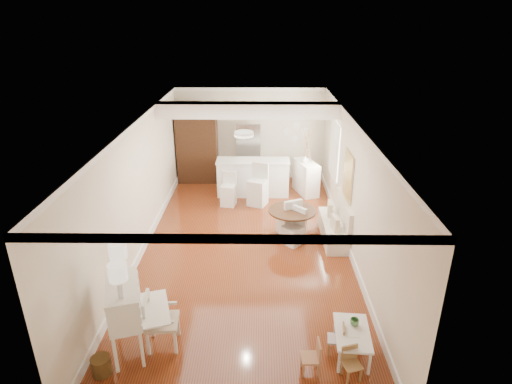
{
  "coord_description": "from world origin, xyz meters",
  "views": [
    {
      "loc": [
        0.32,
        -8.23,
        4.84
      ],
      "look_at": [
        0.22,
        0.3,
        1.24
      ],
      "focal_mm": 30.0,
      "sensor_mm": 36.0,
      "label": 1
    }
  ],
  "objects_px": {
    "wicker_basket": "(101,366)",
    "bar_stool_left": "(228,189)",
    "slip_chair_far": "(289,216)",
    "breakfast_counter": "(253,177)",
    "gustavian_armchair": "(162,321)",
    "bar_stool_right": "(258,185)",
    "slip_chair_near": "(293,226)",
    "kids_table": "(351,343)",
    "kids_chair_b": "(336,339)",
    "secretary_bureau": "(126,318)",
    "pantry_cabinet": "(197,145)",
    "sideboard": "(306,178)",
    "dining_table": "(292,224)",
    "fridge": "(260,153)",
    "kids_chair_a": "(310,357)",
    "kids_chair_c": "(352,364)"
  },
  "relations": [
    {
      "from": "slip_chair_near",
      "to": "slip_chair_far",
      "type": "xyz_separation_m",
      "value": [
        -0.08,
        0.47,
        0.04
      ]
    },
    {
      "from": "dining_table",
      "to": "slip_chair_near",
      "type": "relative_size",
      "value": 1.26
    },
    {
      "from": "kids_chair_b",
      "to": "fridge",
      "type": "height_order",
      "value": "fridge"
    },
    {
      "from": "kids_table",
      "to": "bar_stool_right",
      "type": "xyz_separation_m",
      "value": [
        -1.47,
        5.51,
        0.36
      ]
    },
    {
      "from": "slip_chair_far",
      "to": "pantry_cabinet",
      "type": "distance_m",
      "value": 4.35
    },
    {
      "from": "slip_chair_far",
      "to": "secretary_bureau",
      "type": "bearing_deg",
      "value": 31.1
    },
    {
      "from": "kids_chair_a",
      "to": "fridge",
      "type": "height_order",
      "value": "fridge"
    },
    {
      "from": "kids_table",
      "to": "breakfast_counter",
      "type": "distance_m",
      "value": 6.44
    },
    {
      "from": "kids_chair_b",
      "to": "slip_chair_near",
      "type": "distance_m",
      "value": 3.39
    },
    {
      "from": "gustavian_armchair",
      "to": "kids_chair_c",
      "type": "xyz_separation_m",
      "value": [
        2.81,
        -0.64,
        -0.2
      ]
    },
    {
      "from": "secretary_bureau",
      "to": "slip_chair_near",
      "type": "relative_size",
      "value": 1.4
    },
    {
      "from": "slip_chair_near",
      "to": "kids_table",
      "type": "bearing_deg",
      "value": -33.99
    },
    {
      "from": "wicker_basket",
      "to": "slip_chair_far",
      "type": "xyz_separation_m",
      "value": [
        2.95,
        4.3,
        0.32
      ]
    },
    {
      "from": "gustavian_armchair",
      "to": "breakfast_counter",
      "type": "height_order",
      "value": "breakfast_counter"
    },
    {
      "from": "dining_table",
      "to": "sideboard",
      "type": "distance_m",
      "value": 2.79
    },
    {
      "from": "secretary_bureau",
      "to": "wicker_basket",
      "type": "bearing_deg",
      "value": -136.33
    },
    {
      "from": "bar_stool_left",
      "to": "gustavian_armchair",
      "type": "bearing_deg",
      "value": -85.01
    },
    {
      "from": "slip_chair_far",
      "to": "breakfast_counter",
      "type": "bearing_deg",
      "value": -93.37
    },
    {
      "from": "slip_chair_far",
      "to": "breakfast_counter",
      "type": "height_order",
      "value": "breakfast_counter"
    },
    {
      "from": "secretary_bureau",
      "to": "wicker_basket",
      "type": "relative_size",
      "value": 4.22
    },
    {
      "from": "wicker_basket",
      "to": "pantry_cabinet",
      "type": "xyz_separation_m",
      "value": [
        0.37,
        7.73,
        1.01
      ]
    },
    {
      "from": "wicker_basket",
      "to": "slip_chair_far",
      "type": "relative_size",
      "value": 0.3
    },
    {
      "from": "breakfast_counter",
      "to": "secretary_bureau",
      "type": "bearing_deg",
      "value": -106.26
    },
    {
      "from": "kids_chair_a",
      "to": "pantry_cabinet",
      "type": "relative_size",
      "value": 0.24
    },
    {
      "from": "wicker_basket",
      "to": "dining_table",
      "type": "xyz_separation_m",
      "value": [
        3.0,
        4.05,
        0.22
      ]
    },
    {
      "from": "gustavian_armchair",
      "to": "sideboard",
      "type": "relative_size",
      "value": 0.93
    },
    {
      "from": "breakfast_counter",
      "to": "bar_stool_right",
      "type": "distance_m",
      "value": 0.73
    },
    {
      "from": "gustavian_armchair",
      "to": "wicker_basket",
      "type": "bearing_deg",
      "value": 122.76
    },
    {
      "from": "gustavian_armchair",
      "to": "bar_stool_right",
      "type": "distance_m",
      "value": 5.53
    },
    {
      "from": "slip_chair_far",
      "to": "sideboard",
      "type": "height_order",
      "value": "sideboard"
    },
    {
      "from": "secretary_bureau",
      "to": "bar_stool_left",
      "type": "distance_m",
      "value": 5.52
    },
    {
      "from": "dining_table",
      "to": "sideboard",
      "type": "height_order",
      "value": "sideboard"
    },
    {
      "from": "dining_table",
      "to": "breakfast_counter",
      "type": "xyz_separation_m",
      "value": [
        -0.93,
        2.6,
        0.15
      ]
    },
    {
      "from": "pantry_cabinet",
      "to": "sideboard",
      "type": "distance_m",
      "value": 3.42
    },
    {
      "from": "kids_chair_a",
      "to": "pantry_cabinet",
      "type": "bearing_deg",
      "value": -162.52
    },
    {
      "from": "secretary_bureau",
      "to": "breakfast_counter",
      "type": "distance_m",
      "value": 6.43
    },
    {
      "from": "bar_stool_right",
      "to": "pantry_cabinet",
      "type": "height_order",
      "value": "pantry_cabinet"
    },
    {
      "from": "wicker_basket",
      "to": "kids_chair_b",
      "type": "relative_size",
      "value": 0.56
    },
    {
      "from": "fridge",
      "to": "sideboard",
      "type": "distance_m",
      "value": 1.67
    },
    {
      "from": "gustavian_armchair",
      "to": "bar_stool_right",
      "type": "height_order",
      "value": "bar_stool_right"
    },
    {
      "from": "kids_chair_a",
      "to": "breakfast_counter",
      "type": "distance_m",
      "value": 6.67
    },
    {
      "from": "gustavian_armchair",
      "to": "bar_stool_left",
      "type": "height_order",
      "value": "bar_stool_left"
    },
    {
      "from": "wicker_basket",
      "to": "bar_stool_left",
      "type": "distance_m",
      "value": 6.06
    },
    {
      "from": "secretary_bureau",
      "to": "pantry_cabinet",
      "type": "relative_size",
      "value": 0.52
    },
    {
      "from": "kids_table",
      "to": "fridge",
      "type": "height_order",
      "value": "fridge"
    },
    {
      "from": "wicker_basket",
      "to": "sideboard",
      "type": "relative_size",
      "value": 0.29
    },
    {
      "from": "kids_table",
      "to": "breakfast_counter",
      "type": "height_order",
      "value": "breakfast_counter"
    },
    {
      "from": "wicker_basket",
      "to": "fridge",
      "type": "distance_m",
      "value": 8.07
    },
    {
      "from": "wicker_basket",
      "to": "bar_stool_left",
      "type": "height_order",
      "value": "bar_stool_left"
    },
    {
      "from": "wicker_basket",
      "to": "kids_chair_b",
      "type": "height_order",
      "value": "kids_chair_b"
    }
  ]
}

